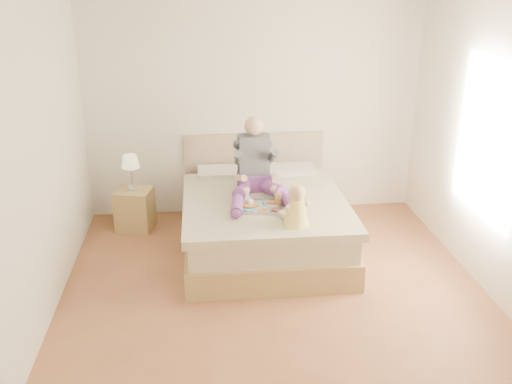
{
  "coord_description": "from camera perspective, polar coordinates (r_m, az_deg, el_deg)",
  "views": [
    {
      "loc": [
        -0.65,
        -4.59,
        2.85
      ],
      "look_at": [
        -0.1,
        0.84,
        0.72
      ],
      "focal_mm": 40.0,
      "sensor_mm": 36.0,
      "label": 1
    }
  ],
  "objects": [
    {
      "name": "lamp",
      "position": [
        6.61,
        -12.45,
        2.82
      ],
      "size": [
        0.2,
        0.2,
        0.42
      ],
      "color": "#B8BABF",
      "rests_on": "nightstand"
    },
    {
      "name": "room",
      "position": [
        4.85,
        3.1,
        5.21
      ],
      "size": [
        4.02,
        4.22,
        2.71
      ],
      "color": "brown",
      "rests_on": "ground"
    },
    {
      "name": "tray",
      "position": [
        5.74,
        0.31,
        -1.31
      ],
      "size": [
        0.51,
        0.43,
        0.13
      ],
      "rotation": [
        0.0,
        0.0,
        -0.13
      ],
      "color": "#B8BABF",
      "rests_on": "bed"
    },
    {
      "name": "baby",
      "position": [
        5.34,
        4.01,
        -1.62
      ],
      "size": [
        0.3,
        0.36,
        0.4
      ],
      "rotation": [
        0.0,
        0.0,
        0.38
      ],
      "color": "#FFD950",
      "rests_on": "bed"
    },
    {
      "name": "adult",
      "position": [
        6.06,
        0.0,
        2.09
      ],
      "size": [
        0.7,
        1.0,
        0.83
      ],
      "rotation": [
        0.0,
        0.0,
        0.05
      ],
      "color": "#67327E",
      "rests_on": "bed"
    },
    {
      "name": "bed",
      "position": [
        6.25,
        0.66,
        -2.6
      ],
      "size": [
        1.7,
        2.18,
        1.0
      ],
      "color": "olive",
      "rests_on": "ground"
    },
    {
      "name": "nightstand",
      "position": [
        6.8,
        -12.01,
        -1.72
      ],
      "size": [
        0.47,
        0.44,
        0.49
      ],
      "rotation": [
        0.0,
        0.0,
        -0.23
      ],
      "color": "olive",
      "rests_on": "ground"
    }
  ]
}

